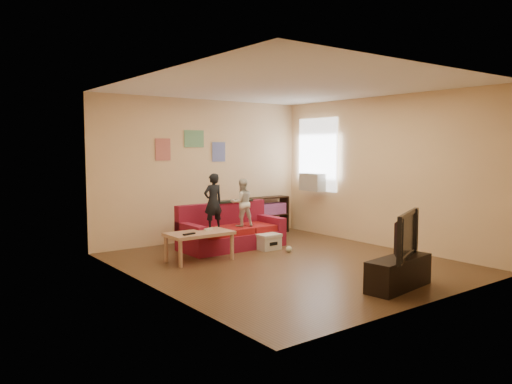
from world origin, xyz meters
TOP-DOWN VIEW (x-y plane):
  - room_shell at (0.00, 0.00)m, footprint 4.52×5.02m
  - sofa at (-0.02, 1.55)m, footprint 1.84×0.85m
  - child_a at (-0.48, 1.38)m, footprint 0.35×0.23m
  - child_b at (0.12, 1.38)m, footprint 0.48×0.41m
  - coffee_table at (-1.01, 0.94)m, footprint 1.03×0.57m
  - remote at (-1.26, 0.82)m, footprint 0.22×0.10m
  - game_controller at (-0.81, 0.99)m, footprint 0.16×0.06m
  - bookshelf at (1.42, 2.30)m, footprint 0.95×0.29m
  - window at (2.22, 1.65)m, footprint 0.04×1.08m
  - ac_unit at (2.10, 1.65)m, footprint 0.28×0.55m
  - artwork_left at (-0.85, 2.48)m, footprint 0.30×0.01m
  - artwork_center at (-0.20, 2.48)m, footprint 0.42×0.01m
  - artwork_right at (0.35, 2.48)m, footprint 0.30×0.01m
  - file_box at (0.41, 0.98)m, footprint 0.40×0.31m
  - tv_stand at (0.23, -1.91)m, footprint 1.10×0.50m
  - television at (0.23, -1.91)m, footprint 0.99×0.55m
  - tissue at (0.55, 0.59)m, footprint 0.13×0.13m

SIDE VIEW (x-z plane):
  - tissue at x=0.55m, z-range 0.00..0.11m
  - file_box at x=0.41m, z-range 0.00..0.28m
  - tv_stand at x=0.23m, z-range 0.00..0.40m
  - sofa at x=-0.02m, z-range -0.13..0.68m
  - bookshelf at x=1.42m, z-range -0.04..0.72m
  - coffee_table at x=-1.01m, z-range 0.17..0.63m
  - remote at x=-1.26m, z-range 0.46..0.49m
  - game_controller at x=-0.81m, z-range 0.46..0.49m
  - television at x=0.23m, z-range 0.40..0.99m
  - child_b at x=0.12m, z-range 0.39..1.23m
  - child_a at x=-0.48m, z-range 0.39..1.35m
  - ac_unit at x=2.10m, z-range 0.91..1.26m
  - room_shell at x=0.00m, z-range -0.01..2.71m
  - window at x=2.22m, z-range 0.90..2.38m
  - artwork_right at x=0.35m, z-range 1.51..1.89m
  - artwork_left at x=-0.85m, z-range 1.55..1.95m
  - artwork_center at x=-0.20m, z-range 1.79..2.11m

